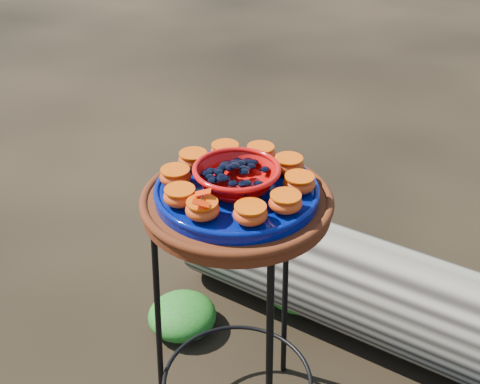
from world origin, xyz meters
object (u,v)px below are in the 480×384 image
Objects in this scene: plant_stand at (237,325)px; terracotta_saucer at (237,203)px; red_bowl at (237,178)px; driftwood_log at (446,318)px; cobalt_plate at (237,192)px.

terracotta_saucer reaches higher than plant_stand.
red_bowl is at bearing 0.00° from terracotta_saucer.
terracotta_saucer is 0.24× the size of driftwood_log.
terracotta_saucer reaches higher than driftwood_log.
red_bowl is (0.00, 0.00, 0.04)m from cobalt_plate.
plant_stand is 0.40× the size of driftwood_log.
plant_stand is 0.43m from red_bowl.
plant_stand is 0.69m from driftwood_log.
red_bowl is (0.00, 0.00, 0.07)m from terracotta_saucer.
terracotta_saucer is (0.00, 0.00, 0.37)m from plant_stand.
red_bowl is at bearing -120.86° from driftwood_log.
plant_stand is at bearing 0.00° from terracotta_saucer.
cobalt_plate reaches higher than plant_stand.
cobalt_plate is at bearing 0.00° from red_bowl.
plant_stand is 1.96× the size of cobalt_plate.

